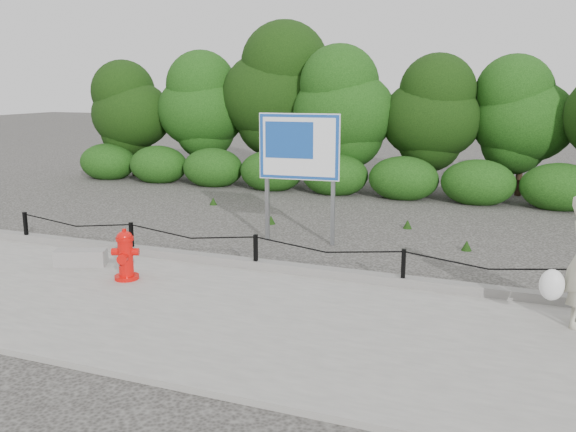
# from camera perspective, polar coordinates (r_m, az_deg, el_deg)

# --- Properties ---
(ground) EXTENTS (90.00, 90.00, 0.00)m
(ground) POSITION_cam_1_polar(r_m,az_deg,el_deg) (10.43, -3.02, -5.38)
(ground) COLOR #2D2B28
(ground) RESTS_ON ground
(sidewalk) EXTENTS (14.00, 4.00, 0.08)m
(sidewalk) POSITION_cam_1_polar(r_m,az_deg,el_deg) (8.74, -8.49, -8.81)
(sidewalk) COLOR gray
(sidewalk) RESTS_ON ground
(curb) EXTENTS (14.00, 0.22, 0.14)m
(curb) POSITION_cam_1_polar(r_m,az_deg,el_deg) (10.43, -2.91, -4.51)
(curb) COLOR slate
(curb) RESTS_ON sidewalk
(chain_barrier) EXTENTS (10.06, 0.06, 0.60)m
(chain_barrier) POSITION_cam_1_polar(r_m,az_deg,el_deg) (10.30, -3.05, -2.96)
(chain_barrier) COLOR black
(chain_barrier) RESTS_ON sidewalk
(treeline) EXTENTS (20.37, 3.75, 4.97)m
(treeline) POSITION_cam_1_polar(r_m,az_deg,el_deg) (18.42, 9.69, 10.33)
(treeline) COLOR black
(treeline) RESTS_ON ground
(fire_hydrant) EXTENTS (0.50, 0.50, 0.83)m
(fire_hydrant) POSITION_cam_1_polar(r_m,az_deg,el_deg) (10.08, -14.97, -3.58)
(fire_hydrant) COLOR red
(fire_hydrant) RESTS_ON sidewalk
(concrete_block) EXTENTS (0.92, 0.60, 0.28)m
(concrete_block) POSITION_cam_1_polar(r_m,az_deg,el_deg) (11.13, -18.83, -3.71)
(concrete_block) COLOR gray
(concrete_block) RESTS_ON sidewalk
(advertising_sign) EXTENTS (1.62, 0.27, 2.60)m
(advertising_sign) POSITION_cam_1_polar(r_m,az_deg,el_deg) (12.01, 1.03, 5.94)
(advertising_sign) COLOR slate
(advertising_sign) RESTS_ON ground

